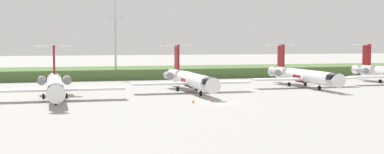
{
  "coord_description": "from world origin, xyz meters",
  "views": [
    {
      "loc": [
        -25.9,
        -80.0,
        9.88
      ],
      "look_at": [
        0.0,
        17.4,
        3.0
      ],
      "focal_mm": 50.11,
      "sensor_mm": 36.0,
      "label": 1
    }
  ],
  "objects_px": {
    "safety_cone_front_marker": "(193,101)",
    "safety_cone_mid_marker": "(212,100)",
    "regional_jet_third": "(189,79)",
    "antenna_mast": "(115,40)",
    "regional_jet_fourth": "(301,75)",
    "regional_jet_second": "(55,85)"
  },
  "relations": [
    {
      "from": "safety_cone_front_marker",
      "to": "safety_cone_mid_marker",
      "type": "bearing_deg",
      "value": 12.39
    },
    {
      "from": "regional_jet_fourth",
      "to": "regional_jet_third",
      "type": "bearing_deg",
      "value": -169.93
    },
    {
      "from": "safety_cone_front_marker",
      "to": "safety_cone_mid_marker",
      "type": "xyz_separation_m",
      "value": [
        3.27,
        0.72,
        0.0
      ]
    },
    {
      "from": "safety_cone_front_marker",
      "to": "regional_jet_fourth",
      "type": "bearing_deg",
      "value": 37.11
    },
    {
      "from": "regional_jet_third",
      "to": "regional_jet_fourth",
      "type": "xyz_separation_m",
      "value": [
        25.85,
        4.59,
        0.0
      ]
    },
    {
      "from": "regional_jet_second",
      "to": "regional_jet_third",
      "type": "distance_m",
      "value": 26.28
    },
    {
      "from": "regional_jet_third",
      "to": "safety_cone_mid_marker",
      "type": "relative_size",
      "value": 56.36
    },
    {
      "from": "regional_jet_third",
      "to": "antenna_mast",
      "type": "bearing_deg",
      "value": 105.07
    },
    {
      "from": "regional_jet_second",
      "to": "regional_jet_fourth",
      "type": "xyz_separation_m",
      "value": [
        51.02,
        12.16,
        0.0
      ]
    },
    {
      "from": "regional_jet_second",
      "to": "regional_jet_fourth",
      "type": "bearing_deg",
      "value": 13.41
    },
    {
      "from": "antenna_mast",
      "to": "safety_cone_mid_marker",
      "type": "bearing_deg",
      "value": -80.47
    },
    {
      "from": "safety_cone_front_marker",
      "to": "regional_jet_second",
      "type": "bearing_deg",
      "value": 153.64
    },
    {
      "from": "regional_jet_second",
      "to": "safety_cone_front_marker",
      "type": "height_order",
      "value": "regional_jet_second"
    },
    {
      "from": "safety_cone_front_marker",
      "to": "safety_cone_mid_marker",
      "type": "relative_size",
      "value": 1.0
    },
    {
      "from": "regional_jet_fourth",
      "to": "antenna_mast",
      "type": "height_order",
      "value": "antenna_mast"
    },
    {
      "from": "regional_jet_second",
      "to": "safety_cone_mid_marker",
      "type": "height_order",
      "value": "regional_jet_second"
    },
    {
      "from": "regional_jet_fourth",
      "to": "safety_cone_front_marker",
      "type": "xyz_separation_m",
      "value": [
        -29.91,
        -22.63,
        -2.26
      ]
    },
    {
      "from": "antenna_mast",
      "to": "safety_cone_mid_marker",
      "type": "xyz_separation_m",
      "value": [
        9.02,
        -53.74,
        -9.67
      ]
    },
    {
      "from": "regional_jet_third",
      "to": "safety_cone_front_marker",
      "type": "relative_size",
      "value": 56.36
    },
    {
      "from": "regional_jet_fourth",
      "to": "regional_jet_second",
      "type": "bearing_deg",
      "value": -166.59
    },
    {
      "from": "regional_jet_third",
      "to": "safety_cone_front_marker",
      "type": "xyz_separation_m",
      "value": [
        -4.06,
        -18.03,
        -2.26
      ]
    },
    {
      "from": "safety_cone_front_marker",
      "to": "safety_cone_mid_marker",
      "type": "distance_m",
      "value": 3.35
    }
  ]
}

